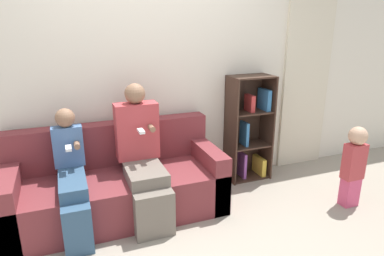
# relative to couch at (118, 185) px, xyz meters

# --- Properties ---
(ground_plane) EXTENTS (14.00, 14.00, 0.00)m
(ground_plane) POSITION_rel_couch_xyz_m (0.39, -0.50, -0.28)
(ground_plane) COLOR #9E9384
(back_wall) EXTENTS (10.00, 0.06, 2.55)m
(back_wall) POSITION_rel_couch_xyz_m (0.39, 0.43, 0.99)
(back_wall) COLOR silver
(back_wall) RESTS_ON ground_plane
(curtain_panel) EXTENTS (0.65, 0.04, 2.16)m
(curtain_panel) POSITION_rel_couch_xyz_m (2.40, 0.38, 0.79)
(curtain_panel) COLOR beige
(curtain_panel) RESTS_ON ground_plane
(couch) EXTENTS (1.96, 0.81, 0.83)m
(couch) POSITION_rel_couch_xyz_m (0.00, 0.00, 0.00)
(couch) COLOR maroon
(couch) RESTS_ON ground_plane
(adult_seated) EXTENTS (0.40, 0.73, 1.24)m
(adult_seated) POSITION_rel_couch_xyz_m (0.22, -0.11, 0.34)
(adult_seated) COLOR #70665B
(adult_seated) RESTS_ON ground_plane
(child_seated) EXTENTS (0.26, 0.75, 1.05)m
(child_seated) POSITION_rel_couch_xyz_m (-0.40, -0.16, 0.24)
(child_seated) COLOR #335170
(child_seated) RESTS_ON ground_plane
(toddler_standing) EXTENTS (0.20, 0.18, 0.83)m
(toddler_standing) POSITION_rel_couch_xyz_m (2.18, -0.69, 0.17)
(toddler_standing) COLOR #DB4C75
(toddler_standing) RESTS_ON ground_plane
(bookshelf) EXTENTS (0.49, 0.31, 1.21)m
(bookshelf) POSITION_rel_couch_xyz_m (1.56, 0.27, 0.30)
(bookshelf) COLOR #3D281E
(bookshelf) RESTS_ON ground_plane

